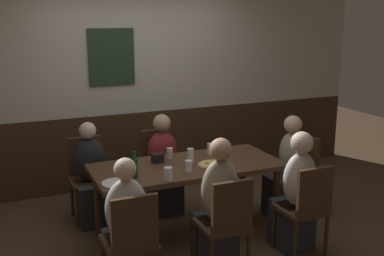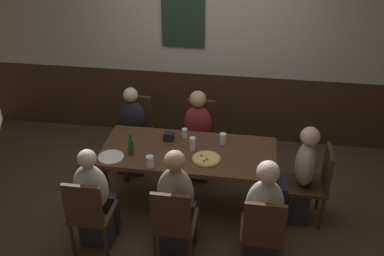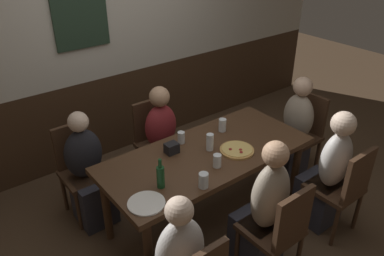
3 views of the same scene
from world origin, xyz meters
name	(u,v)px [view 2 (image 2 of 3)]	position (x,y,z in m)	size (l,w,h in m)	color
ground_plane	(188,205)	(0.00, 0.00, 0.00)	(12.00, 12.00, 0.00)	#4C3826
wall_back	(208,48)	(0.00, 1.65, 1.30)	(6.40, 0.13, 2.60)	#3D2819
dining_table	(188,157)	(0.00, 0.00, 0.66)	(1.85, 0.83, 0.74)	#472D1C
chair_left_near	(89,212)	(-0.81, -0.83, 0.50)	(0.40, 0.40, 0.88)	#422B1C
chair_mid_near	(174,221)	(0.00, -0.83, 0.50)	(0.40, 0.40, 0.88)	#422B1C
chair_head_east	(315,181)	(1.34, 0.00, 0.50)	(0.40, 0.40, 0.88)	#422B1C
chair_mid_far	(199,132)	(0.00, 0.83, 0.50)	(0.40, 0.40, 0.88)	#422B1C
chair_right_near	(263,230)	(0.81, -0.83, 0.50)	(0.40, 0.40, 0.88)	#422B1C
chair_left_far	(136,127)	(-0.81, 0.83, 0.50)	(0.40, 0.40, 0.88)	#422B1C
person_left_near	(96,204)	(-0.81, -0.67, 0.46)	(0.34, 0.37, 1.11)	#2D2D38
person_mid_near	(177,209)	(0.00, -0.67, 0.50)	(0.34, 0.37, 1.18)	#2D2D38
person_head_east	(299,181)	(1.18, 0.00, 0.47)	(0.37, 0.34, 1.12)	#2D2D38
person_mid_far	(197,140)	(0.00, 0.67, 0.46)	(0.34, 0.37, 1.10)	#2D2D38
person_right_near	(263,219)	(0.81, -0.67, 0.49)	(0.34, 0.37, 1.15)	#2D2D38
person_left_far	(133,136)	(-0.81, 0.67, 0.45)	(0.34, 0.37, 1.09)	#2D2D38
pizza	(206,159)	(0.21, -0.14, 0.75)	(0.29, 0.29, 0.03)	tan
pint_glass_stout	(192,144)	(0.04, 0.02, 0.81)	(0.06, 0.06, 0.15)	silver
tumbler_short	(177,157)	(-0.07, -0.21, 0.79)	(0.07, 0.07, 0.11)	silver
pint_glass_pale	(185,134)	(-0.08, 0.26, 0.79)	(0.06, 0.06, 0.11)	silver
beer_glass_tall	(150,162)	(-0.33, -0.35, 0.79)	(0.07, 0.07, 0.12)	silver
highball_clear	(223,139)	(0.35, 0.20, 0.79)	(0.07, 0.07, 0.12)	silver
beer_bottle_green	(131,146)	(-0.58, -0.15, 0.83)	(0.06, 0.06, 0.24)	#194723
plate_white_large	(111,157)	(-0.77, -0.25, 0.75)	(0.27, 0.27, 0.01)	white
condiment_caddy	(169,136)	(-0.24, 0.18, 0.79)	(0.11, 0.09, 0.09)	black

